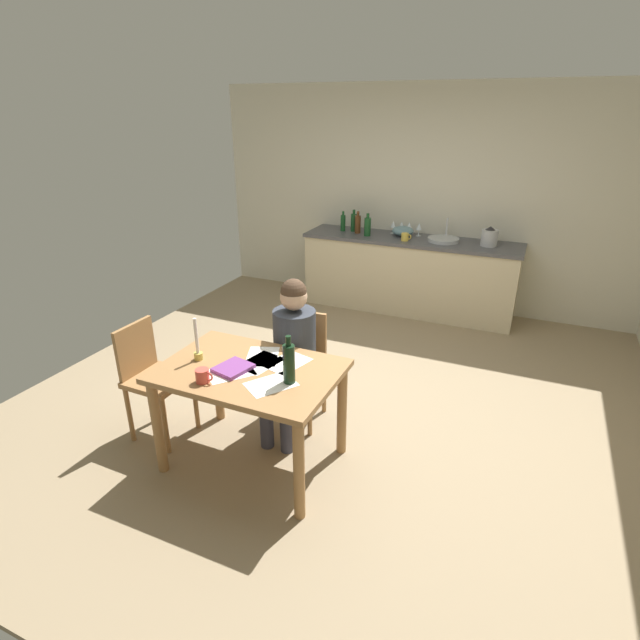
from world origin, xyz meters
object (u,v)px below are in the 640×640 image
object	(u,v)px
candlestick	(198,348)
stovetop_kettle	(489,237)
book_magazine	(233,368)
wine_glass_back_left	(402,225)
bottle_vinegar	(354,222)
bottle_wine_red	(358,224)
person_seated	(291,348)
wine_bottle_on_table	(289,363)
coffee_mug	(203,376)
teacup_on_counter	(405,237)
bottle_sauce	(367,226)
chair_at_table	(299,362)
mixing_bowl	(403,231)
wine_glass_by_kettle	(409,226)
wine_glass_near_sink	(419,227)
bottle_oil	(343,223)
sink_unit	(443,239)
dining_table	(250,384)
wine_glass_back_right	(393,225)
chair_side_empty	(152,375)

from	to	relation	value
candlestick	stovetop_kettle	xyz separation A→B (m)	(1.50, 3.30, 0.17)
book_magazine	wine_glass_back_left	world-z (taller)	wine_glass_back_left
bottle_vinegar	candlestick	bearing A→B (deg)	-87.81
book_magazine	bottle_wine_red	world-z (taller)	bottle_wine_red
bottle_wine_red	person_seated	bearing A→B (deg)	-80.05
bottle_wine_red	wine_bottle_on_table	bearing A→B (deg)	-77.21
coffee_mug	teacup_on_counter	xyz separation A→B (m)	(0.38, 3.38, 0.16)
bottle_sauce	chair_at_table	bearing A→B (deg)	-82.77
person_seated	bottle_wine_red	bearing A→B (deg)	99.95
mixing_bowl	wine_glass_by_kettle	size ratio (longest dim) A/B	1.67
chair_at_table	mixing_bowl	world-z (taller)	mixing_bowl
wine_bottle_on_table	teacup_on_counter	xyz separation A→B (m)	(-0.12, 3.17, 0.07)
chair_at_table	bottle_vinegar	bearing A→B (deg)	101.67
book_magazine	wine_bottle_on_table	xyz separation A→B (m)	(0.41, 0.01, 0.12)
bottle_vinegar	bottle_sauce	size ratio (longest dim) A/B	0.99
mixing_bowl	wine_glass_near_sink	world-z (taller)	wine_glass_near_sink
candlestick	wine_glass_near_sink	size ratio (longest dim) A/B	1.97
wine_bottle_on_table	stovetop_kettle	bearing A→B (deg)	76.56
teacup_on_counter	wine_glass_back_left	bearing A→B (deg)	112.92
wine_bottle_on_table	wine_glass_back_left	xyz separation A→B (m)	(-0.25, 3.47, 0.13)
person_seated	wine_glass_near_sink	world-z (taller)	person_seated
coffee_mug	candlestick	bearing A→B (deg)	131.72
bottle_oil	wine_glass_back_left	bearing A→B (deg)	10.21
bottle_sauce	wine_glass_near_sink	bearing A→B (deg)	23.52
mixing_bowl	wine_bottle_on_table	bearing A→B (deg)	-86.51
sink_unit	wine_glass_near_sink	world-z (taller)	sink_unit
mixing_bowl	bottle_wine_red	bearing A→B (deg)	-170.27
dining_table	person_seated	distance (m)	0.50
wine_glass_back_left	bottle_oil	bearing A→B (deg)	-169.79
bottle_oil	wine_glass_back_right	distance (m)	0.62
book_magazine	sink_unit	world-z (taller)	sink_unit
chair_at_table	stovetop_kettle	size ratio (longest dim) A/B	3.94
dining_table	wine_glass_back_right	xyz separation A→B (m)	(-0.03, 3.42, 0.38)
wine_bottle_on_table	wine_glass_back_right	bearing A→B (deg)	95.74
sink_unit	bottle_vinegar	size ratio (longest dim) A/B	1.36
wine_glass_by_kettle	wine_bottle_on_table	bearing A→B (deg)	-87.50
candlestick	wine_glass_back_left	distance (m)	3.48
chair_side_empty	wine_glass_back_right	distance (m)	3.56
dining_table	wine_glass_by_kettle	size ratio (longest dim) A/B	7.62
mixing_bowl	wine_glass_back_right	bearing A→B (deg)	152.48
wine_glass_near_sink	wine_glass_back_left	world-z (taller)	same
stovetop_kettle	wine_glass_near_sink	bearing A→B (deg)	169.70
coffee_mug	teacup_on_counter	world-z (taller)	teacup_on_counter
sink_unit	bottle_sauce	distance (m)	0.90
book_magazine	wine_glass_by_kettle	world-z (taller)	wine_glass_by_kettle
wine_glass_by_kettle	teacup_on_counter	bearing A→B (deg)	-83.73
person_seated	mixing_bowl	size ratio (longest dim) A/B	4.65
bottle_sauce	teacup_on_counter	world-z (taller)	bottle_sauce
bottle_wine_red	wine_glass_back_right	size ratio (longest dim) A/B	1.73
wine_glass_near_sink	wine_glass_back_right	size ratio (longest dim) A/B	1.00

